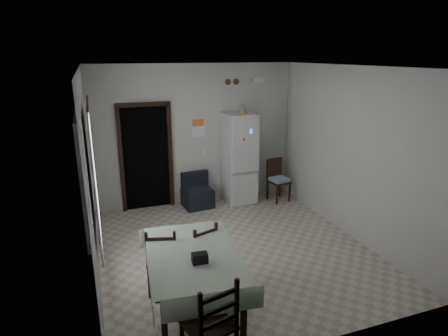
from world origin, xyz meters
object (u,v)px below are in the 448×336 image
(corner_chair, at_px, (279,181))
(dining_table, at_px, (194,284))
(fridge, at_px, (239,159))
(navy_seat, at_px, (198,191))
(dining_chair_far_left, at_px, (163,258))
(dining_chair_near_head, at_px, (209,323))
(dining_chair_far_right, at_px, (198,253))

(corner_chair, xyz_separation_m, dining_table, (-2.70, -2.98, -0.04))
(fridge, bearing_deg, navy_seat, 178.55)
(dining_table, height_order, dining_chair_far_left, dining_chair_far_left)
(fridge, relative_size, dining_chair_far_left, 2.01)
(navy_seat, relative_size, dining_chair_near_head, 0.66)
(corner_chair, height_order, dining_chair_far_left, dining_chair_far_left)
(navy_seat, height_order, corner_chair, corner_chair)
(dining_table, bearing_deg, navy_seat, 78.96)
(corner_chair, bearing_deg, dining_chair_far_right, -146.76)
(dining_chair_near_head, bearing_deg, navy_seat, -117.81)
(corner_chair, height_order, dining_chair_near_head, dining_chair_near_head)
(fridge, bearing_deg, dining_chair_near_head, -117.02)
(fridge, relative_size, dining_chair_near_head, 1.78)
(dining_table, bearing_deg, dining_chair_far_right, 74.29)
(dining_chair_far_right, distance_m, dining_chair_near_head, 1.48)
(corner_chair, distance_m, dining_chair_far_right, 3.44)
(dining_chair_far_right, xyz_separation_m, dining_chair_near_head, (-0.30, -1.44, 0.07))
(fridge, height_order, dining_chair_near_head, fridge)
(fridge, height_order, dining_chair_far_left, fridge)
(dining_chair_far_left, relative_size, dining_chair_far_right, 1.01)
(fridge, xyz_separation_m, dining_table, (-1.88, -3.24, -0.54))
(navy_seat, xyz_separation_m, dining_chair_near_head, (-1.03, -4.10, 0.18))
(corner_chair, relative_size, dining_chair_near_head, 0.85)
(navy_seat, height_order, dining_chair_far_right, dining_chair_far_right)
(fridge, bearing_deg, dining_chair_far_left, -130.50)
(dining_chair_far_left, relative_size, dining_chair_near_head, 0.88)
(dining_table, height_order, dining_chair_near_head, dining_chair_near_head)
(dining_chair_far_left, height_order, dining_chair_near_head, dining_chair_near_head)
(dining_chair_far_left, bearing_deg, navy_seat, -99.05)
(corner_chair, xyz_separation_m, dining_chair_far_right, (-2.48, -2.39, 0.01))
(navy_seat, relative_size, dining_chair_far_left, 0.74)
(corner_chair, bearing_deg, dining_chair_far_left, -151.99)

